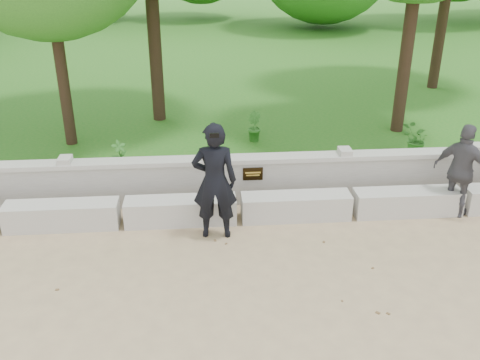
% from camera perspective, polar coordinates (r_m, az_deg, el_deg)
% --- Properties ---
extents(ground, '(80.00, 80.00, 0.00)m').
position_cam_1_polar(ground, '(7.77, 1.00, -11.10)').
color(ground, tan).
rests_on(ground, ground).
extents(lawn, '(40.00, 22.00, 0.25)m').
position_cam_1_polar(lawn, '(20.74, -2.85, 12.50)').
color(lawn, '#1C6518').
rests_on(lawn, ground).
extents(concrete_bench, '(11.90, 0.45, 0.45)m').
position_cam_1_polar(concrete_bench, '(9.26, -0.13, -3.07)').
color(concrete_bench, beige).
rests_on(concrete_bench, ground).
extents(parapet_wall, '(12.50, 0.35, 0.90)m').
position_cam_1_polar(parapet_wall, '(9.78, -0.46, 0.09)').
color(parapet_wall, '#B6B3AB').
rests_on(parapet_wall, ground).
extents(man_main, '(0.74, 0.66, 1.96)m').
position_cam_1_polar(man_main, '(8.48, -2.73, -0.14)').
color(man_main, black).
rests_on(man_main, ground).
extents(visitor_right, '(0.99, 0.98, 1.68)m').
position_cam_1_polar(visitor_right, '(9.94, 22.61, 0.88)').
color(visitor_right, '#45454A').
rests_on(visitor_right, ground).
extents(shrub_a, '(0.37, 0.34, 0.59)m').
position_cam_1_polar(shrub_a, '(10.93, -12.70, 2.68)').
color(shrub_a, '#306E25').
rests_on(shrub_a, lawn).
extents(shrub_b, '(0.39, 0.44, 0.67)m').
position_cam_1_polar(shrub_b, '(12.12, 1.46, 5.72)').
color(shrub_b, '#306E25').
rests_on(shrub_b, lawn).
extents(shrub_c, '(0.63, 0.56, 0.63)m').
position_cam_1_polar(shrub_c, '(11.96, 18.22, 4.08)').
color(shrub_c, '#306E25').
rests_on(shrub_c, lawn).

